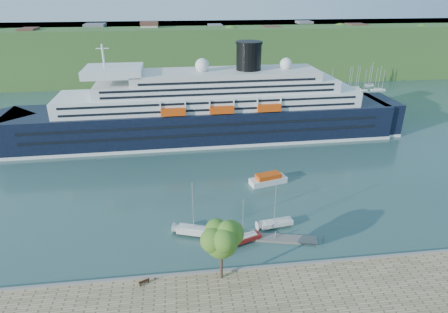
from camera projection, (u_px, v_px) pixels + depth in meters
ground at (246, 273)px, 57.94m from camera, size 400.00×400.00×0.00m
far_hillside at (194, 50)px, 183.97m from camera, size 400.00×50.00×24.00m
quay_coping at (246, 268)px, 57.28m from camera, size 220.00×0.50×0.30m
cruise_ship at (203, 92)px, 104.21m from camera, size 121.86×19.88×27.30m
park_bench at (144, 281)px, 54.31m from camera, size 1.69×1.23×1.00m
promenade_tree at (221, 248)px, 53.50m from camera, size 6.48×6.48×10.72m
floating_pontoon at (264, 237)px, 65.89m from camera, size 18.51×6.41×0.41m
sailboat_white_near at (196, 211)px, 64.69m from camera, size 8.18×4.61×10.19m
sailboat_red at (245, 222)px, 63.25m from camera, size 6.63×3.84×8.27m
sailboat_white_far at (277, 207)px, 67.34m from camera, size 6.95×2.83×8.72m
tender_launch at (268, 179)px, 84.07m from camera, size 8.92×4.86×2.34m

